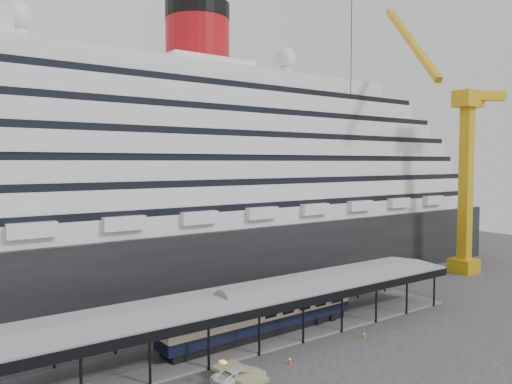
# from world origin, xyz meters

# --- Properties ---
(ground) EXTENTS (200.00, 200.00, 0.00)m
(ground) POSITION_xyz_m (0.00, 0.00, 0.00)
(ground) COLOR #323234
(ground) RESTS_ON ground
(cruise_ship) EXTENTS (130.00, 30.00, 43.90)m
(cruise_ship) POSITION_xyz_m (0.05, 32.00, 18.35)
(cruise_ship) COLOR black
(cruise_ship) RESTS_ON ground
(platform_canopy) EXTENTS (56.00, 9.18, 5.30)m
(platform_canopy) POSITION_xyz_m (0.00, 5.00, 2.36)
(platform_canopy) COLOR slate
(platform_canopy) RESTS_ON ground
(crane_yellow) EXTENTS (23.83, 18.78, 47.60)m
(crane_yellow) POSITION_xyz_m (47.06, 10.54, 19.96)
(crane_yellow) COLOR gold
(crane_yellow) RESTS_ON ground
(port_truck) EXTENTS (5.23, 2.67, 1.41)m
(port_truck) POSITION_xyz_m (-7.96, -3.08, 0.71)
(port_truck) COLOR silver
(port_truck) RESTS_ON ground
(pullman_carriage) EXTENTS (24.57, 3.97, 24.03)m
(pullman_carriage) POSITION_xyz_m (0.52, 5.00, 2.89)
(pullman_carriage) COLOR black
(pullman_carriage) RESTS_ON ground
(traffic_cone_left) EXTENTS (0.40, 0.40, 0.67)m
(traffic_cone_left) POSITION_xyz_m (-8.04, -3.32, 0.33)
(traffic_cone_left) COLOR red
(traffic_cone_left) RESTS_ON ground
(traffic_cone_mid) EXTENTS (0.41, 0.41, 0.73)m
(traffic_cone_mid) POSITION_xyz_m (-1.72, -2.39, 0.36)
(traffic_cone_mid) COLOR red
(traffic_cone_mid) RESTS_ON ground
(traffic_cone_right) EXTENTS (0.38, 0.38, 0.69)m
(traffic_cone_right) POSITION_xyz_m (9.37, -1.76, 0.34)
(traffic_cone_right) COLOR #D64D0B
(traffic_cone_right) RESTS_ON ground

